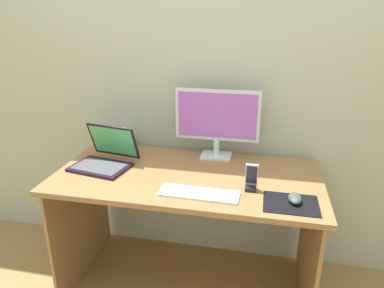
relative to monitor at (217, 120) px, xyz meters
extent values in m
plane|color=olive|center=(-0.12, -0.28, -0.98)|extent=(8.00, 8.00, 0.00)
cube|color=#B1B294|center=(-0.12, 0.13, 0.27)|extent=(6.00, 0.04, 2.50)
cube|color=olive|center=(-0.12, -0.28, -0.25)|extent=(1.43, 0.72, 0.03)
cube|color=olive|center=(-0.79, -0.28, -0.62)|extent=(0.02, 0.68, 0.72)
cube|color=olive|center=(0.56, -0.28, -0.62)|extent=(0.02, 0.68, 0.72)
cube|color=silver|center=(0.00, 0.00, -0.23)|extent=(0.18, 0.14, 0.01)
cylinder|color=silver|center=(0.00, 0.00, -0.17)|extent=(0.04, 0.04, 0.10)
cube|color=silver|center=(0.00, 0.00, 0.03)|extent=(0.50, 0.02, 0.30)
cube|color=#A559BF|center=(0.00, -0.01, 0.03)|extent=(0.46, 0.00, 0.27)
cube|color=black|center=(-0.61, -0.31, -0.22)|extent=(0.34, 0.27, 0.02)
cube|color=#47474C|center=(-0.61, -0.32, -0.22)|extent=(0.30, 0.21, 0.00)
cube|color=black|center=(-0.59, -0.17, -0.12)|extent=(0.32, 0.13, 0.20)
cube|color=#4CB266|center=(-0.59, -0.17, -0.11)|extent=(0.29, 0.11, 0.18)
sphere|color=silver|center=(-0.60, 0.00, -0.16)|extent=(0.15, 0.15, 0.15)
cube|color=white|center=(-0.01, -0.49, -0.23)|extent=(0.39, 0.13, 0.01)
cube|color=black|center=(0.42, -0.49, -0.23)|extent=(0.25, 0.20, 0.00)
ellipsoid|color=#414A45|center=(0.43, -0.47, -0.21)|extent=(0.06, 0.10, 0.04)
cube|color=black|center=(0.23, -0.39, -0.22)|extent=(0.06, 0.05, 0.02)
cube|color=silver|center=(0.23, -0.38, -0.15)|extent=(0.06, 0.03, 0.12)
cube|color=#1E2333|center=(0.23, -0.39, -0.15)|extent=(0.05, 0.02, 0.10)
camera|label=1|loc=(0.26, -1.96, 0.59)|focal=32.87mm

